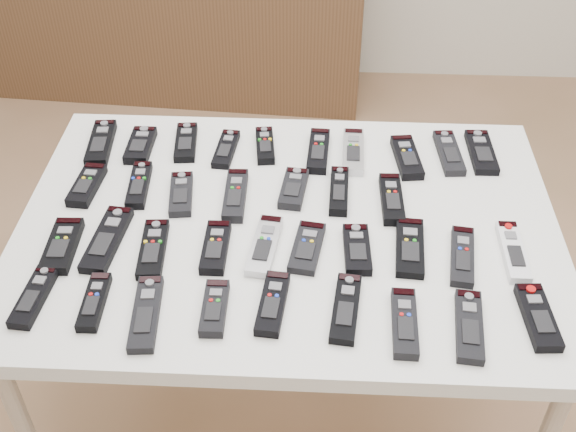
{
  "coord_description": "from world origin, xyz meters",
  "views": [
    {
      "loc": [
        0.05,
        -1.4,
        1.87
      ],
      "look_at": [
        -0.01,
        -0.13,
        0.8
      ],
      "focal_mm": 45.0,
      "sensor_mm": 36.0,
      "label": 1
    }
  ],
  "objects_px": {
    "remote_0": "(101,143)",
    "remote_35": "(538,317)",
    "table": "(288,241)",
    "remote_30": "(215,308)",
    "remote_23": "(357,249)",
    "remote_32": "(346,308)",
    "remote_17": "(62,246)",
    "remote_7": "(407,157)",
    "remote_1": "(140,145)",
    "remote_22": "(307,248)",
    "remote_25": "(462,256)",
    "remote_11": "(139,185)",
    "remote_28": "(94,302)",
    "remote_34": "(469,326)",
    "remote_26": "(513,252)",
    "remote_29": "(146,313)",
    "remote_10": "(87,185)",
    "remote_12": "(181,194)",
    "remote_15": "(339,191)",
    "remote_27": "(34,297)",
    "remote_3": "(226,149)",
    "remote_8": "(449,153)",
    "remote_16": "(392,199)",
    "remote_31": "(273,303)",
    "remote_19": "(153,249)",
    "remote_21": "(264,246)",
    "remote_4": "(265,146)",
    "remote_33": "(405,323)",
    "remote_9": "(481,152)",
    "remote_13": "(235,195)",
    "remote_2": "(186,142)",
    "remote_14": "(294,189)",
    "remote_18": "(107,239)",
    "remote_24": "(410,247)",
    "remote_20": "(216,247)",
    "sideboard": "(174,6)",
    "remote_6": "(353,152)"
  },
  "relations": [
    {
      "from": "remote_14",
      "to": "remote_26",
      "type": "xyz_separation_m",
      "value": [
        0.49,
        -0.2,
        -0.0
      ]
    },
    {
      "from": "remote_0",
      "to": "remote_35",
      "type": "distance_m",
      "value": 1.16
    },
    {
      "from": "remote_8",
      "to": "remote_21",
      "type": "relative_size",
      "value": 0.97
    },
    {
      "from": "remote_30",
      "to": "remote_22",
      "type": "bearing_deg",
      "value": 45.74
    },
    {
      "from": "sideboard",
      "to": "remote_11",
      "type": "height_order",
      "value": "sideboard"
    },
    {
      "from": "remote_10",
      "to": "remote_12",
      "type": "bearing_deg",
      "value": -0.81
    },
    {
      "from": "remote_3",
      "to": "remote_6",
      "type": "relative_size",
      "value": 0.85
    },
    {
      "from": "remote_21",
      "to": "remote_34",
      "type": "distance_m",
      "value": 0.47
    },
    {
      "from": "remote_1",
      "to": "remote_35",
      "type": "distance_m",
      "value": 1.07
    },
    {
      "from": "remote_21",
      "to": "remote_28",
      "type": "height_order",
      "value": "remote_28"
    },
    {
      "from": "remote_17",
      "to": "remote_7",
      "type": "bearing_deg",
      "value": 23.29
    },
    {
      "from": "remote_4",
      "to": "remote_14",
      "type": "height_order",
      "value": "same"
    },
    {
      "from": "remote_15",
      "to": "remote_27",
      "type": "height_order",
      "value": "remote_15"
    },
    {
      "from": "remote_16",
      "to": "remote_31",
      "type": "distance_m",
      "value": 0.44
    },
    {
      "from": "remote_4",
      "to": "remote_25",
      "type": "distance_m",
      "value": 0.61
    },
    {
      "from": "remote_4",
      "to": "remote_23",
      "type": "bearing_deg",
      "value": -65.86
    },
    {
      "from": "remote_34",
      "to": "remote_22",
      "type": "bearing_deg",
      "value": 152.88
    },
    {
      "from": "remote_2",
      "to": "remote_14",
      "type": "bearing_deg",
      "value": -37.84
    },
    {
      "from": "remote_13",
      "to": "remote_17",
      "type": "bearing_deg",
      "value": -152.78
    },
    {
      "from": "remote_16",
      "to": "remote_19",
      "type": "height_order",
      "value": "remote_16"
    },
    {
      "from": "remote_3",
      "to": "remote_32",
      "type": "xyz_separation_m",
      "value": [
        0.31,
        -0.55,
        0.0
      ]
    },
    {
      "from": "remote_30",
      "to": "remote_10",
      "type": "bearing_deg",
      "value": 132.43
    },
    {
      "from": "remote_14",
      "to": "remote_32",
      "type": "distance_m",
      "value": 0.4
    },
    {
      "from": "remote_23",
      "to": "remote_27",
      "type": "relative_size",
      "value": 0.9
    },
    {
      "from": "remote_10",
      "to": "remote_29",
      "type": "xyz_separation_m",
      "value": [
        0.23,
        -0.41,
        -0.0
      ]
    },
    {
      "from": "remote_18",
      "to": "remote_27",
      "type": "height_order",
      "value": "same"
    },
    {
      "from": "remote_20",
      "to": "remote_33",
      "type": "xyz_separation_m",
      "value": [
        0.4,
        -0.2,
        -0.0
      ]
    },
    {
      "from": "remote_17",
      "to": "remote_23",
      "type": "xyz_separation_m",
      "value": [
        0.65,
        0.02,
        -0.0
      ]
    },
    {
      "from": "remote_4",
      "to": "remote_30",
      "type": "distance_m",
      "value": 0.58
    },
    {
      "from": "remote_23",
      "to": "remote_32",
      "type": "bearing_deg",
      "value": -101.01
    },
    {
      "from": "remote_22",
      "to": "remote_35",
      "type": "xyz_separation_m",
      "value": [
        0.46,
        -0.18,
        0.0
      ]
    },
    {
      "from": "remote_19",
      "to": "remote_0",
      "type": "bearing_deg",
      "value": 114.42
    },
    {
      "from": "remote_0",
      "to": "remote_33",
      "type": "relative_size",
      "value": 1.1
    },
    {
      "from": "remote_24",
      "to": "remote_27",
      "type": "relative_size",
      "value": 1.09
    },
    {
      "from": "remote_8",
      "to": "remote_28",
      "type": "relative_size",
      "value": 1.2
    },
    {
      "from": "remote_16",
      "to": "remote_24",
      "type": "relative_size",
      "value": 0.97
    },
    {
      "from": "remote_9",
      "to": "remote_13",
      "type": "height_order",
      "value": "remote_13"
    },
    {
      "from": "table",
      "to": "remote_10",
      "type": "relative_size",
      "value": 8.21
    },
    {
      "from": "remote_28",
      "to": "remote_25",
      "type": "bearing_deg",
      "value": 11.13
    },
    {
      "from": "remote_11",
      "to": "remote_34",
      "type": "height_order",
      "value": "same"
    },
    {
      "from": "remote_11",
      "to": "remote_7",
      "type": "bearing_deg",
      "value": 8.31
    },
    {
      "from": "remote_9",
      "to": "remote_14",
      "type": "xyz_separation_m",
      "value": [
        -0.48,
        -0.18,
        0.0
      ]
    },
    {
      "from": "remote_22",
      "to": "remote_25",
      "type": "height_order",
      "value": "same"
    },
    {
      "from": "remote_23",
      "to": "remote_35",
      "type": "relative_size",
      "value": 0.89
    },
    {
      "from": "remote_3",
      "to": "remote_27",
      "type": "distance_m",
      "value": 0.64
    },
    {
      "from": "remote_26",
      "to": "remote_29",
      "type": "xyz_separation_m",
      "value": [
        -0.77,
        -0.22,
        -0.0
      ]
    },
    {
      "from": "table",
      "to": "remote_30",
      "type": "xyz_separation_m",
      "value": [
        -0.13,
        -0.28,
        0.07
      ]
    },
    {
      "from": "remote_30",
      "to": "remote_32",
      "type": "bearing_deg",
      "value": 2.15
    },
    {
      "from": "remote_2",
      "to": "remote_19",
      "type": "bearing_deg",
      "value": -96.48
    },
    {
      "from": "remote_0",
      "to": "remote_17",
      "type": "bearing_deg",
      "value": -93.18
    }
  ]
}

